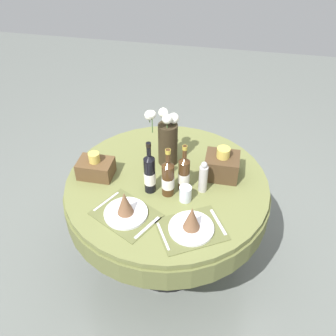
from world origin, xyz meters
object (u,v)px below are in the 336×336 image
object	(u,v)px
tumbler_near_right	(185,194)
wine_bottle_centre	(184,173)
place_setting_left	(125,209)
flower_vase	(167,138)
woven_basket_side_left	(96,168)
place_setting_right	(191,224)
wine_bottle_left	(168,178)
wine_bottle_right	(150,173)
dining_table	(167,196)
pepper_mill	(203,178)
woven_basket_side_right	(222,165)

from	to	relation	value
tumbler_near_right	wine_bottle_centre	bearing A→B (deg)	105.09
place_setting_left	flower_vase	world-z (taller)	flower_vase
place_setting_left	woven_basket_side_left	bearing A→B (deg)	133.27
place_setting_right	tumbler_near_right	size ratio (longest dim) A/B	4.54
wine_bottle_left	woven_basket_side_left	world-z (taller)	wine_bottle_left
wine_bottle_centre	wine_bottle_right	world-z (taller)	wine_bottle_right
wine_bottle_centre	wine_bottle_left	bearing A→B (deg)	-142.39
place_setting_right	flower_vase	size ratio (longest dim) A/B	1.00
flower_vase	wine_bottle_right	distance (m)	0.29
dining_table	place_setting_right	xyz separation A→B (m)	(0.20, -0.35, 0.17)
wine_bottle_centre	woven_basket_side_left	size ratio (longest dim) A/B	1.47
dining_table	wine_bottle_right	size ratio (longest dim) A/B	3.66
place_setting_right	pepper_mill	size ratio (longest dim) A/B	2.02
pepper_mill	wine_bottle_centre	bearing A→B (deg)	-178.48
wine_bottle_right	pepper_mill	world-z (taller)	wine_bottle_right
tumbler_near_right	pepper_mill	xyz separation A→B (m)	(0.09, 0.10, 0.05)
dining_table	pepper_mill	size ratio (longest dim) A/B	5.94
wine_bottle_right	woven_basket_side_left	xyz separation A→B (m)	(-0.36, 0.07, -0.07)
place_setting_left	tumbler_near_right	world-z (taller)	place_setting_left
place_setting_right	wine_bottle_right	size ratio (longest dim) A/B	1.24
wine_bottle_centre	woven_basket_side_right	distance (m)	0.26
place_setting_left	wine_bottle_right	xyz separation A→B (m)	(0.09, 0.22, 0.08)
flower_vase	woven_basket_side_right	xyz separation A→B (m)	(0.35, -0.07, -0.10)
wine_bottle_left	dining_table	bearing A→B (deg)	104.46
wine_bottle_left	woven_basket_side_left	bearing A→B (deg)	170.85
place_setting_right	tumbler_near_right	bearing A→B (deg)	107.24
tumbler_near_right	woven_basket_side_right	bearing A→B (deg)	54.68
place_setting_right	woven_basket_side_left	size ratio (longest dim) A/B	2.03
woven_basket_side_left	woven_basket_side_right	size ratio (longest dim) A/B	1.03
place_setting_left	wine_bottle_left	distance (m)	0.30
wine_bottle_centre	pepper_mill	world-z (taller)	wine_bottle_centre
wine_bottle_centre	woven_basket_side_left	distance (m)	0.55
woven_basket_side_left	place_setting_right	bearing A→B (deg)	-26.96
place_setting_right	woven_basket_side_right	distance (m)	0.49
flower_vase	wine_bottle_right	xyz separation A→B (m)	(-0.04, -0.28, -0.05)
tumbler_near_right	woven_basket_side_left	bearing A→B (deg)	169.33
wine_bottle_left	woven_basket_side_left	distance (m)	0.47
wine_bottle_left	woven_basket_side_right	xyz separation A→B (m)	(0.29, 0.22, -0.04)
place_setting_left	pepper_mill	xyz separation A→B (m)	(0.39, 0.28, 0.05)
place_setting_right	wine_bottle_centre	distance (m)	0.33
pepper_mill	place_setting_left	bearing A→B (deg)	-144.25
dining_table	wine_bottle_right	bearing A→B (deg)	-130.40
tumbler_near_right	wine_bottle_left	bearing A→B (deg)	162.92
flower_vase	tumbler_near_right	size ratio (longest dim) A/B	4.55
wine_bottle_left	wine_bottle_centre	xyz separation A→B (m)	(0.08, 0.06, -0.00)
dining_table	wine_bottle_right	world-z (taller)	wine_bottle_right
pepper_mill	woven_basket_side_left	bearing A→B (deg)	179.20
flower_vase	tumbler_near_right	distance (m)	0.39
place_setting_left	wine_bottle_left	world-z (taller)	wine_bottle_left
dining_table	wine_bottle_centre	world-z (taller)	wine_bottle_centre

